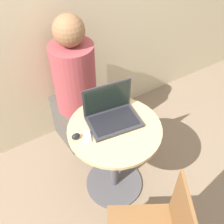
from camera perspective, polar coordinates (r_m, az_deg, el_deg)
ground_plane at (r=2.33m, az=0.45°, el=-15.19°), size 12.00×12.00×0.00m
round_table at (r=1.95m, az=0.53°, el=-8.28°), size 0.64×0.64×0.71m
laptop at (r=1.78m, az=-0.07°, el=-0.37°), size 0.38×0.29×0.25m
cell_phone at (r=1.70m, az=-5.45°, el=-5.35°), size 0.07×0.10×0.02m
computer_mouse at (r=1.70m, az=-7.88°, el=-5.27°), size 0.06×0.04×0.04m
person_seated at (r=2.28m, az=-8.32°, el=3.68°), size 0.36×0.54×1.27m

